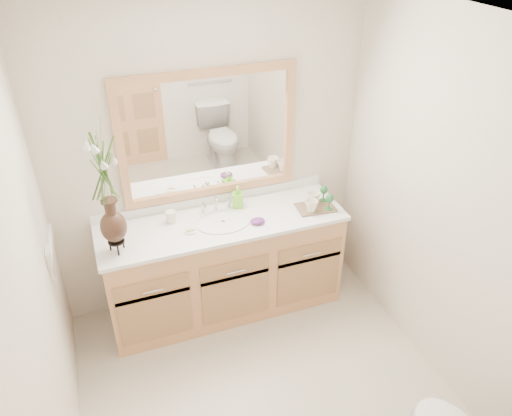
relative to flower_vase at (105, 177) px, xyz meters
name	(u,v)px	position (x,y,z in m)	size (l,w,h in m)	color
floor	(271,403)	(0.77, -0.90, -1.40)	(2.60, 2.60, 0.00)	beige
ceiling	(281,30)	(0.77, -0.90, 1.00)	(2.40, 2.60, 0.02)	white
wall_back	(210,160)	(0.77, 0.40, -0.20)	(2.40, 0.02, 2.40)	white
wall_left	(38,316)	(-0.43, -0.90, -0.20)	(0.02, 2.60, 2.40)	white
wall_right	(457,219)	(1.97, -0.90, -0.20)	(0.02, 2.60, 2.40)	white
vanity	(224,266)	(0.77, 0.11, -1.00)	(1.80, 0.55, 0.80)	tan
counter	(222,222)	(0.77, 0.11, -0.58)	(1.84, 0.57, 0.03)	white
sink	(223,228)	(0.77, 0.09, -0.62)	(0.38, 0.34, 0.23)	white
mirror	(209,135)	(0.77, 0.37, 0.01)	(1.32, 0.04, 0.97)	white
switch_plate	(49,258)	(-0.41, -0.14, -0.42)	(0.02, 0.12, 0.12)	white
flower_vase	(105,177)	(0.00, 0.00, 0.00)	(0.20, 0.20, 0.83)	black
tumbler	(171,217)	(0.41, 0.22, -0.52)	(0.07, 0.07, 0.09)	white
soap_dish	(190,231)	(0.52, 0.05, -0.56)	(0.09, 0.09, 0.03)	white
soap_bottle	(238,198)	(0.94, 0.26, -0.49)	(0.07, 0.07, 0.16)	#7DE034
purple_dish	(258,221)	(1.01, -0.01, -0.55)	(0.11, 0.09, 0.04)	#5D2571
tray	(316,208)	(1.50, 0.03, -0.56)	(0.29, 0.19, 0.01)	brown
mug_left	(311,205)	(1.44, -0.01, -0.50)	(0.10, 0.09, 0.10)	white
mug_right	(313,198)	(1.50, 0.08, -0.50)	(0.10, 0.10, 0.10)	white
goblet_front	(330,199)	(1.58, -0.04, -0.46)	(0.06, 0.06, 0.13)	#236A33
goblet_back	(324,190)	(1.59, 0.10, -0.46)	(0.06, 0.06, 0.13)	#236A33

